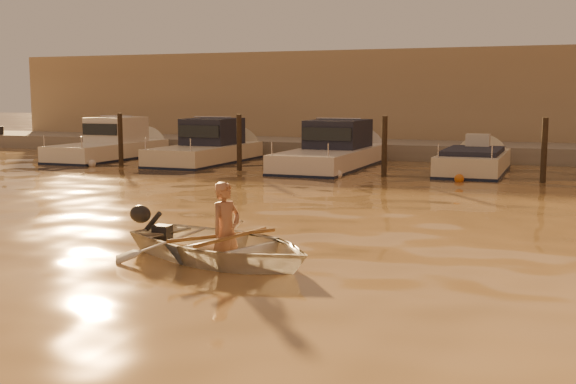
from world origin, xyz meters
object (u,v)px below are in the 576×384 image
at_px(person, 226,231).
at_px(moored_boat_2, 332,151).
at_px(moored_boat_0, 108,144).
at_px(moored_boat_1, 206,147).
at_px(dinghy, 222,245).
at_px(waterfront_building, 452,101).
at_px(moored_boat_3, 474,166).

distance_m(person, moored_boat_2, 15.60).
relative_size(moored_boat_0, moored_boat_1, 1.01).
bearing_deg(person, dinghy, 90.00).
bearing_deg(moored_boat_2, dinghy, -79.00).
bearing_deg(dinghy, waterfront_building, 19.31).
distance_m(moored_boat_2, waterfront_building, 11.47).
bearing_deg(waterfront_building, moored_boat_0, -138.88).
bearing_deg(moored_boat_1, person, -61.35).
height_order(person, moored_boat_0, moored_boat_0).
relative_size(dinghy, person, 2.22).
relative_size(person, moored_boat_1, 0.23).
relative_size(moored_boat_2, moored_boat_3, 1.37).
xyz_separation_m(moored_boat_0, moored_boat_3, (15.05, 0.00, -0.40)).
bearing_deg(moored_boat_1, moored_boat_0, 180.00).
bearing_deg(waterfront_building, moored_boat_2, -103.81).
height_order(moored_boat_0, moored_boat_3, moored_boat_0).
xyz_separation_m(dinghy, moored_boat_2, (-2.97, 15.26, 0.38)).
xyz_separation_m(moored_boat_0, moored_boat_2, (9.90, 0.00, 0.00)).
distance_m(moored_boat_0, moored_boat_1, 4.60).
distance_m(person, moored_boat_1, 17.43).
xyz_separation_m(person, moored_boat_2, (-3.06, 15.29, 0.13)).
distance_m(moored_boat_1, moored_boat_3, 10.46).
bearing_deg(waterfront_building, person, -89.22).
bearing_deg(moored_boat_2, moored_boat_0, 180.00).
bearing_deg(moored_boat_0, waterfront_building, 41.12).
distance_m(dinghy, moored_boat_3, 15.42).
xyz_separation_m(person, moored_boat_0, (-12.96, 15.29, 0.13)).
height_order(dinghy, person, person).
xyz_separation_m(moored_boat_3, waterfront_building, (-2.45, 11.00, 2.17)).
relative_size(moored_boat_1, waterfront_building, 0.15).
relative_size(person, moored_boat_2, 0.20).
height_order(person, waterfront_building, waterfront_building).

